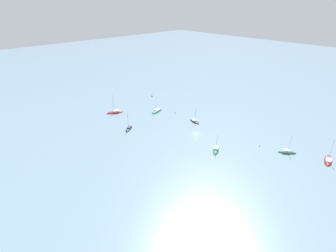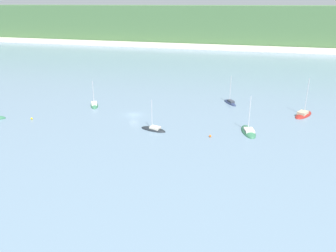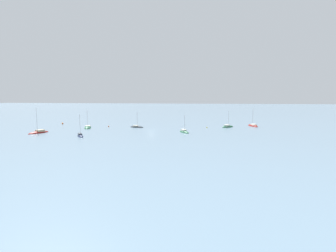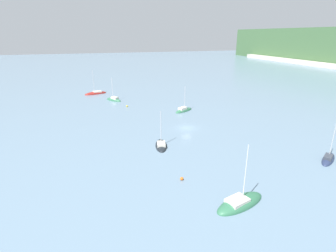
{
  "view_description": "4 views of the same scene",
  "coord_description": "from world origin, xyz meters",
  "px_view_note": "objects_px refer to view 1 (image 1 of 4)",
  "views": [
    {
      "loc": [
        -67.9,
        82.31,
        56.52
      ],
      "look_at": [
        9.26,
        8.8,
        3.89
      ],
      "focal_mm": 28.0,
      "sensor_mm": 36.0,
      "label": 1
    },
    {
      "loc": [
        33.97,
        -82.38,
        30.15
      ],
      "look_at": [
        13.56,
        -11.74,
        2.31
      ],
      "focal_mm": 35.0,
      "sensor_mm": 36.0,
      "label": 2
    },
    {
      "loc": [
        -19.75,
        117.03,
        17.03
      ],
      "look_at": [
        -7.53,
        -0.55,
        2.01
      ],
      "focal_mm": 28.0,
      "sensor_mm": 36.0,
      "label": 3
    },
    {
      "loc": [
        59.17,
        -23.95,
        22.89
      ],
      "look_at": [
        0.51,
        -5.27,
        1.29
      ],
      "focal_mm": 28.0,
      "sensor_mm": 36.0,
      "label": 4
    }
  ],
  "objects_px": {
    "mooring_buoy_1": "(259,146)",
    "mooring_buoy_2": "(175,113)",
    "sailboat_0": "(115,113)",
    "sailboat_6": "(328,161)",
    "sailboat_3": "(216,150)",
    "sailboat_5": "(129,129)",
    "sailboat_2": "(287,153)",
    "sailboat_4": "(195,122)",
    "sailboat_1": "(157,111)",
    "mooring_buoy_0": "(152,96)"
  },
  "relations": [
    {
      "from": "sailboat_5",
      "to": "mooring_buoy_0",
      "type": "xyz_separation_m",
      "value": [
        27.12,
        -37.59,
        0.33
      ]
    },
    {
      "from": "sailboat_5",
      "to": "mooring_buoy_2",
      "type": "distance_m",
      "value": 29.58
    },
    {
      "from": "sailboat_5",
      "to": "mooring_buoy_1",
      "type": "xyz_separation_m",
      "value": [
        -50.79,
        -30.65,
        0.15
      ]
    },
    {
      "from": "sailboat_6",
      "to": "sailboat_2",
      "type": "bearing_deg",
      "value": 97.45
    },
    {
      "from": "sailboat_4",
      "to": "sailboat_6",
      "type": "relative_size",
      "value": 0.81
    },
    {
      "from": "mooring_buoy_0",
      "to": "sailboat_6",
      "type": "bearing_deg",
      "value": -178.92
    },
    {
      "from": "sailboat_4",
      "to": "mooring_buoy_1",
      "type": "distance_m",
      "value": 34.74
    },
    {
      "from": "mooring_buoy_1",
      "to": "sailboat_4",
      "type": "bearing_deg",
      "value": 2.94
    },
    {
      "from": "sailboat_2",
      "to": "mooring_buoy_1",
      "type": "bearing_deg",
      "value": 160.36
    },
    {
      "from": "sailboat_6",
      "to": "mooring_buoy_2",
      "type": "xyz_separation_m",
      "value": [
        73.05,
        9.98,
        0.2
      ]
    },
    {
      "from": "sailboat_3",
      "to": "sailboat_5",
      "type": "xyz_separation_m",
      "value": [
        40.35,
        14.42,
        0.0
      ]
    },
    {
      "from": "sailboat_0",
      "to": "mooring_buoy_0",
      "type": "relative_size",
      "value": 12.79
    },
    {
      "from": "mooring_buoy_0",
      "to": "sailboat_5",
      "type": "bearing_deg",
      "value": 125.82
    },
    {
      "from": "sailboat_2",
      "to": "sailboat_5",
      "type": "xyz_separation_m",
      "value": [
        61.17,
        33.78,
        -0.0
      ]
    },
    {
      "from": "mooring_buoy_2",
      "to": "mooring_buoy_0",
      "type": "bearing_deg",
      "value": -15.66
    },
    {
      "from": "sailboat_1",
      "to": "sailboat_4",
      "type": "height_order",
      "value": "sailboat_1"
    },
    {
      "from": "sailboat_1",
      "to": "sailboat_5",
      "type": "xyz_separation_m",
      "value": [
        -7.0,
        23.88,
        0.05
      ]
    },
    {
      "from": "sailboat_3",
      "to": "mooring_buoy_2",
      "type": "distance_m",
      "value": 41.59
    },
    {
      "from": "sailboat_0",
      "to": "sailboat_4",
      "type": "relative_size",
      "value": 1.36
    },
    {
      "from": "sailboat_0",
      "to": "sailboat_6",
      "type": "distance_m",
      "value": 101.55
    },
    {
      "from": "sailboat_0",
      "to": "sailboat_2",
      "type": "xyz_separation_m",
      "value": [
        -82.47,
        -27.5,
        -0.0
      ]
    },
    {
      "from": "sailboat_4",
      "to": "mooring_buoy_0",
      "type": "distance_m",
      "value": 44.1
    },
    {
      "from": "sailboat_0",
      "to": "sailboat_3",
      "type": "distance_m",
      "value": 62.18
    },
    {
      "from": "sailboat_0",
      "to": "mooring_buoy_0",
      "type": "xyz_separation_m",
      "value": [
        5.82,
        -31.31,
        0.33
      ]
    },
    {
      "from": "sailboat_5",
      "to": "sailboat_2",
      "type": "bearing_deg",
      "value": 85.73
    },
    {
      "from": "sailboat_1",
      "to": "sailboat_2",
      "type": "height_order",
      "value": "sailboat_1"
    },
    {
      "from": "sailboat_4",
      "to": "sailboat_6",
      "type": "xyz_separation_m",
      "value": [
        -58.55,
        -10.64,
        -0.01
      ]
    },
    {
      "from": "mooring_buoy_1",
      "to": "mooring_buoy_2",
      "type": "relative_size",
      "value": 0.97
    },
    {
      "from": "sailboat_3",
      "to": "sailboat_5",
      "type": "relative_size",
      "value": 0.91
    },
    {
      "from": "sailboat_1",
      "to": "mooring_buoy_2",
      "type": "height_order",
      "value": "sailboat_1"
    },
    {
      "from": "sailboat_0",
      "to": "sailboat_5",
      "type": "bearing_deg",
      "value": 99.93
    },
    {
      "from": "sailboat_0",
      "to": "mooring_buoy_0",
      "type": "bearing_deg",
      "value": -143.11
    },
    {
      "from": "sailboat_2",
      "to": "sailboat_6",
      "type": "xyz_separation_m",
      "value": [
        -13.48,
        -5.73,
        -0.04
      ]
    },
    {
      "from": "sailboat_5",
      "to": "mooring_buoy_1",
      "type": "distance_m",
      "value": 59.32
    },
    {
      "from": "sailboat_2",
      "to": "mooring_buoy_2",
      "type": "height_order",
      "value": "sailboat_2"
    },
    {
      "from": "sailboat_1",
      "to": "sailboat_4",
      "type": "xyz_separation_m",
      "value": [
        -23.11,
        -4.99,
        0.02
      ]
    },
    {
      "from": "sailboat_3",
      "to": "mooring_buoy_2",
      "type": "bearing_deg",
      "value": -141.15
    },
    {
      "from": "sailboat_2",
      "to": "sailboat_1",
      "type": "bearing_deg",
      "value": 151.84
    },
    {
      "from": "sailboat_5",
      "to": "mooring_buoy_2",
      "type": "height_order",
      "value": "sailboat_5"
    },
    {
      "from": "mooring_buoy_1",
      "to": "mooring_buoy_2",
      "type": "distance_m",
      "value": 49.2
    },
    {
      "from": "mooring_buoy_2",
      "to": "sailboat_6",
      "type": "bearing_deg",
      "value": -172.22
    },
    {
      "from": "sailboat_1",
      "to": "mooring_buoy_1",
      "type": "relative_size",
      "value": 18.76
    },
    {
      "from": "sailboat_3",
      "to": "mooring_buoy_1",
      "type": "height_order",
      "value": "sailboat_3"
    },
    {
      "from": "sailboat_4",
      "to": "sailboat_5",
      "type": "xyz_separation_m",
      "value": [
        16.1,
        28.87,
        0.03
      ]
    },
    {
      "from": "sailboat_0",
      "to": "sailboat_3",
      "type": "xyz_separation_m",
      "value": [
        -61.65,
        -8.14,
        -0.01
      ]
    },
    {
      "from": "sailboat_4",
      "to": "sailboat_2",
      "type": "bearing_deg",
      "value": 19.67
    },
    {
      "from": "mooring_buoy_1",
      "to": "sailboat_1",
      "type": "bearing_deg",
      "value": 6.68
    },
    {
      "from": "sailboat_4",
      "to": "sailboat_3",
      "type": "bearing_deg",
      "value": -17.34
    },
    {
      "from": "sailboat_0",
      "to": "sailboat_6",
      "type": "bearing_deg",
      "value": 135.46
    },
    {
      "from": "sailboat_0",
      "to": "mooring_buoy_0",
      "type": "distance_m",
      "value": 31.85
    }
  ]
}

